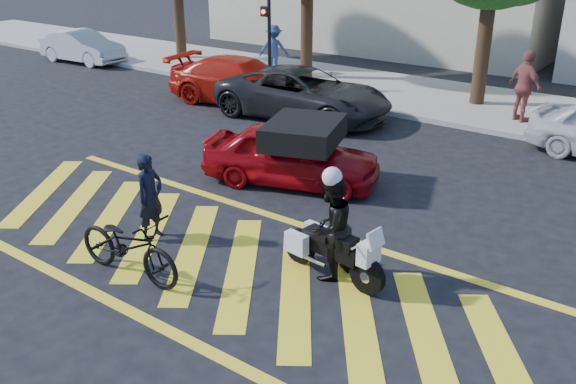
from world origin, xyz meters
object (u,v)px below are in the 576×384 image
Objects in this scene: officer_moto at (331,228)px; parked_far_left at (82,47)px; officer_bike at (150,197)px; red_convertible at (292,155)px; police_motorcycle at (331,250)px; parked_left at (243,82)px; bicycle at (128,245)px; parked_mid_left at (303,94)px.

parked_far_left is (-17.79, 8.53, -0.20)m from officer_moto.
red_convertible is at bearing -13.74° from officer_bike.
officer_bike is 3.62m from red_convertible.
officer_moto is at bearing -156.27° from police_motorcycle.
officer_bike is 9.37m from parked_left.
parked_far_left is at bearing -108.41° from officer_moto.
police_motorcycle is 10.87m from parked_left.
bicycle is at bearing -153.63° from officer_bike.
parked_mid_left is at bearing -102.18° from parked_left.
parked_far_left is at bearing 52.64° from bicycle.
officer_bike is 0.76× the size of bicycle.
police_motorcycle is at bearing -83.20° from officer_bike.
bicycle is 3.19m from officer_moto.
red_convertible is at bearing -0.11° from bicycle.
police_motorcycle is 0.50× the size of parked_far_left.
officer_bike is at bearing -159.87° from police_motorcycle.
parked_far_left is at bearing 51.27° from officer_bike.
officer_bike reaches higher than parked_mid_left.
officer_moto reaches higher than red_convertible.
red_convertible is 6.88m from parked_left.
parked_mid_left is at bearing 15.08° from bicycle.
officer_bike is 3.39m from police_motorcycle.
bicycle is at bearing 164.59° from red_convertible.
red_convertible reaches higher than police_motorcycle.
parked_left is at bearing 27.47° from bicycle.
bicycle is 0.54× the size of red_convertible.
police_motorcycle is (2.58, 1.88, -0.07)m from bicycle.
parked_far_left is at bearing 75.14° from parked_left.
officer_moto is 0.43× the size of parked_far_left.
red_convertible is at bearing -128.13° from officer_moto.
officer_bike reaches higher than bicycle.
officer_bike reaches higher than parked_left.
parked_left reaches higher than red_convertible.
parked_mid_left is (-5.52, 7.17, -0.13)m from officer_moto.
parked_left is (-7.99, 7.35, -0.14)m from officer_moto.
red_convertible is (-2.80, 2.83, -0.21)m from officer_moto.
bicycle is 18.45m from parked_far_left.
parked_left is at bearing 144.67° from police_motorcycle.
officer_moto is at bearing -56.75° from bicycle.
bicycle is at bearing -136.62° from police_motorcycle.
officer_moto is at bearing -83.22° from officer_bike.
parked_mid_left is (-2.72, 4.33, 0.08)m from red_convertible.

